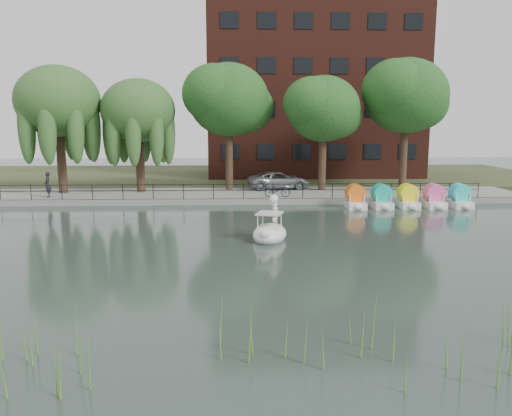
{
  "coord_description": "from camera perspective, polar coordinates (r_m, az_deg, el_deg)",
  "views": [
    {
      "loc": [
        -0.4,
        -19.82,
        5.32
      ],
      "look_at": [
        0.5,
        4.0,
        1.3
      ],
      "focal_mm": 35.0,
      "sensor_mm": 36.0,
      "label": 1
    }
  ],
  "objects": [
    {
      "name": "broadleaf_far",
      "position": [
        40.48,
        16.81,
        12.12
      ],
      "size": [
        6.3,
        6.3,
        9.71
      ],
      "color": "#473323",
      "rests_on": "promenade"
    },
    {
      "name": "reed_bank",
      "position": [
        11.6,
        10.3,
        -14.61
      ],
      "size": [
        24.0,
        2.4,
        1.2
      ],
      "color": "#669938",
      "rests_on": "ground_plane"
    },
    {
      "name": "swan_boat",
      "position": [
        23.2,
        1.61,
        -2.56
      ],
      "size": [
        2.13,
        2.72,
        2.03
      ],
      "rotation": [
        0.0,
        0.0,
        -0.29
      ],
      "color": "white",
      "rests_on": "ground_plane"
    },
    {
      "name": "railing",
      "position": [
        33.33,
        -1.46,
        2.38
      ],
      "size": [
        32.0,
        0.05,
        1.0
      ],
      "color": "black",
      "rests_on": "promenade"
    },
    {
      "name": "bicycle",
      "position": [
        34.09,
        2.46,
        2.12
      ],
      "size": [
        0.75,
        1.77,
        1.0
      ],
      "primitive_type": "imported",
      "rotation": [
        0.0,
        0.0,
        1.48
      ],
      "color": "gray",
      "rests_on": "promenade"
    },
    {
      "name": "pedestrian",
      "position": [
        36.62,
        -22.72,
        2.67
      ],
      "size": [
        0.7,
        0.84,
        1.98
      ],
      "primitive_type": "imported",
      "rotation": [
        0.0,
        0.0,
        5.08
      ],
      "color": "black",
      "rests_on": "promenade"
    },
    {
      "name": "minivan",
      "position": [
        38.28,
        2.64,
        3.32
      ],
      "size": [
        3.4,
        5.76,
        1.5
      ],
      "primitive_type": "imported",
      "rotation": [
        0.0,
        0.0,
        1.75
      ],
      "color": "gray",
      "rests_on": "promenade"
    },
    {
      "name": "apartment_building",
      "position": [
        50.5,
        6.47,
        14.11
      ],
      "size": [
        20.0,
        10.07,
        18.0
      ],
      "color": "#4C1E16",
      "rests_on": "land_strip"
    },
    {
      "name": "willow_left",
      "position": [
        38.47,
        -21.71,
        11.22
      ],
      "size": [
        5.88,
        5.88,
        9.01
      ],
      "color": "#473323",
      "rests_on": "promenade"
    },
    {
      "name": "pedal_boat_row",
      "position": [
        33.4,
        16.96,
        1.05
      ],
      "size": [
        7.95,
        1.7,
        1.4
      ],
      "color": "white",
      "rests_on": "ground_plane"
    },
    {
      "name": "ground_plane",
      "position": [
        20.53,
        -0.98,
        -5.45
      ],
      "size": [
        120.0,
        120.0,
        0.0
      ],
      "primitive_type": "plane",
      "color": "#3A4943"
    },
    {
      "name": "broadleaf_center",
      "position": [
        37.86,
        -3.14,
        12.2
      ],
      "size": [
        6.0,
        6.0,
        9.25
      ],
      "color": "#473323",
      "rests_on": "promenade"
    },
    {
      "name": "broadleaf_right",
      "position": [
        37.88,
        7.71,
        11.11
      ],
      "size": [
        5.4,
        5.4,
        8.32
      ],
      "color": "#473323",
      "rests_on": "promenade"
    },
    {
      "name": "promenade",
      "position": [
        36.19,
        -1.51,
        1.44
      ],
      "size": [
        40.0,
        6.0,
        0.4
      ],
      "primitive_type": "cube",
      "color": "gray",
      "rests_on": "ground_plane"
    },
    {
      "name": "land_strip",
      "position": [
        50.09,
        -1.7,
        3.68
      ],
      "size": [
        60.0,
        22.0,
        0.36
      ],
      "primitive_type": "cube",
      "color": "#47512D",
      "rests_on": "ground_plane"
    },
    {
      "name": "kerb",
      "position": [
        33.27,
        -1.45,
        0.72
      ],
      "size": [
        40.0,
        0.25,
        0.4
      ],
      "primitive_type": "cube",
      "color": "gray",
      "rests_on": "ground_plane"
    },
    {
      "name": "willow_mid",
      "position": [
        37.51,
        -13.31,
        10.74
      ],
      "size": [
        5.32,
        5.32,
        8.15
      ],
      "color": "#473323",
      "rests_on": "promenade"
    }
  ]
}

